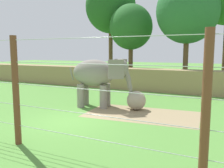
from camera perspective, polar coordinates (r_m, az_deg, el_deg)
ground_plane at (r=11.30m, az=-9.79°, el=-8.59°), size 120.00×120.00×0.00m
dirt_patch at (r=12.36m, az=7.01°, el=-7.09°), size 5.80×3.59×0.01m
embankment_wall at (r=20.13m, az=7.48°, el=1.14°), size 36.00×1.80×1.75m
elephant at (r=13.63m, az=-3.18°, el=2.10°), size 3.66×1.87×2.75m
enrichment_ball at (r=13.15m, az=5.75°, el=-3.88°), size 1.04×1.04×1.04m
cable_fence at (r=8.69m, az=-21.85°, el=-1.47°), size 12.96×0.21×3.66m
tree_far_left at (r=27.51m, az=-0.32°, el=17.71°), size 5.43×5.43×10.82m
tree_left_of_centre at (r=22.41m, az=17.38°, el=16.11°), size 5.29×5.29×9.36m
tree_behind_wall at (r=24.42m, az=4.50°, el=13.20°), size 4.22×4.22×7.75m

